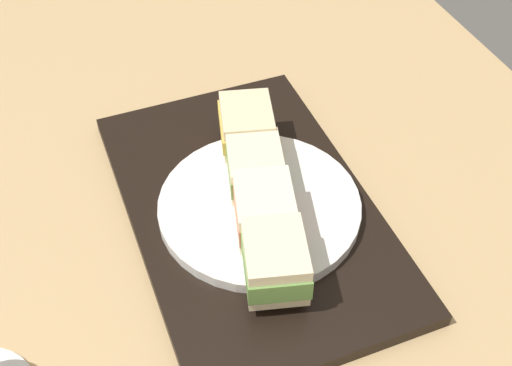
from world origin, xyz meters
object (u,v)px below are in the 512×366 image
at_px(sandwich_inner_near, 264,210).
at_px(sandwich_farmost, 247,125).
at_px(sandwich_plate, 259,206).
at_px(sandwich_inner_far, 255,166).
at_px(sandwich_nearmost, 275,261).

relative_size(sandwich_inner_near, sandwich_farmost, 0.99).
distance_m(sandwich_plate, sandwich_inner_far, 0.05).
bearing_deg(sandwich_plate, sandwich_farmost, -13.05).
bearing_deg(sandwich_inner_near, sandwich_nearmost, 166.95).
height_order(sandwich_inner_near, sandwich_farmost, sandwich_inner_near).
bearing_deg(sandwich_nearmost, sandwich_farmost, -13.05).
distance_m(sandwich_plate, sandwich_farmost, 0.11).
xyz_separation_m(sandwich_nearmost, sandwich_inner_far, (0.14, -0.03, -0.00)).
relative_size(sandwich_nearmost, sandwich_farmost, 1.01).
distance_m(sandwich_inner_near, sandwich_farmost, 0.14).
height_order(sandwich_plate, sandwich_nearmost, sandwich_nearmost).
xyz_separation_m(sandwich_nearmost, sandwich_farmost, (0.21, -0.05, -0.00)).
relative_size(sandwich_plate, sandwich_inner_near, 2.49).
height_order(sandwich_nearmost, sandwich_farmost, sandwich_nearmost).
relative_size(sandwich_inner_near, sandwich_inner_far, 1.02).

